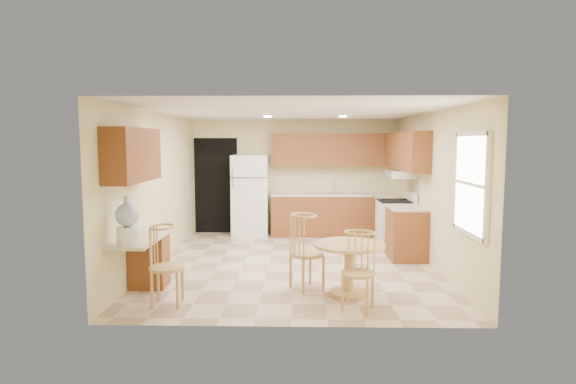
{
  "coord_description": "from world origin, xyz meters",
  "views": [
    {
      "loc": [
        0.08,
        -7.84,
        2.02
      ],
      "look_at": [
        -0.1,
        0.3,
        1.17
      ],
      "focal_mm": 30.0,
      "sensor_mm": 36.0,
      "label": 1
    }
  ],
  "objects_px": {
    "dining_table": "(349,261)",
    "water_crock": "(127,223)",
    "stove": "(396,224)",
    "chair_table_a": "(307,246)",
    "chair_table_b": "(359,265)",
    "refrigerator": "(251,196)",
    "chair_desk": "(165,259)"
  },
  "relations": [
    {
      "from": "stove",
      "to": "dining_table",
      "type": "relative_size",
      "value": 1.16
    },
    {
      "from": "stove",
      "to": "chair_desk",
      "type": "xyz_separation_m",
      "value": [
        -3.47,
        -3.32,
        0.13
      ]
    },
    {
      "from": "dining_table",
      "to": "water_crock",
      "type": "distance_m",
      "value": 2.85
    },
    {
      "from": "chair_table_a",
      "to": "chair_table_b",
      "type": "bearing_deg",
      "value": 4.66
    },
    {
      "from": "stove",
      "to": "chair_table_a",
      "type": "bearing_deg",
      "value": -122.92
    },
    {
      "from": "chair_table_b",
      "to": "chair_desk",
      "type": "xyz_separation_m",
      "value": [
        -2.35,
        0.15,
        0.02
      ]
    },
    {
      "from": "chair_table_b",
      "to": "water_crock",
      "type": "relative_size",
      "value": 1.59
    },
    {
      "from": "dining_table",
      "to": "chair_table_b",
      "type": "distance_m",
      "value": 0.66
    },
    {
      "from": "chair_table_a",
      "to": "chair_desk",
      "type": "height_order",
      "value": "chair_table_a"
    },
    {
      "from": "dining_table",
      "to": "chair_table_a",
      "type": "bearing_deg",
      "value": 164.61
    },
    {
      "from": "refrigerator",
      "to": "chair_table_b",
      "type": "bearing_deg",
      "value": -69.58
    },
    {
      "from": "chair_table_b",
      "to": "water_crock",
      "type": "bearing_deg",
      "value": 16.97
    },
    {
      "from": "stove",
      "to": "water_crock",
      "type": "height_order",
      "value": "water_crock"
    },
    {
      "from": "refrigerator",
      "to": "stove",
      "type": "relative_size",
      "value": 1.59
    },
    {
      "from": "chair_table_a",
      "to": "chair_table_b",
      "type": "xyz_separation_m",
      "value": [
        0.6,
        -0.8,
        -0.06
      ]
    },
    {
      "from": "refrigerator",
      "to": "stove",
      "type": "height_order",
      "value": "refrigerator"
    },
    {
      "from": "water_crock",
      "to": "dining_table",
      "type": "bearing_deg",
      "value": 9.89
    },
    {
      "from": "chair_table_a",
      "to": "water_crock",
      "type": "xyz_separation_m",
      "value": [
        -2.2,
        -0.63,
        0.41
      ]
    },
    {
      "from": "water_crock",
      "to": "chair_desk",
      "type": "bearing_deg",
      "value": -3.02
    },
    {
      "from": "stove",
      "to": "chair_table_b",
      "type": "bearing_deg",
      "value": -108.02
    },
    {
      "from": "dining_table",
      "to": "refrigerator",
      "type": "bearing_deg",
      "value": 112.77
    },
    {
      "from": "stove",
      "to": "chair_desk",
      "type": "height_order",
      "value": "stove"
    },
    {
      "from": "water_crock",
      "to": "stove",
      "type": "bearing_deg",
      "value": 40.06
    },
    {
      "from": "chair_desk",
      "to": "water_crock",
      "type": "height_order",
      "value": "water_crock"
    },
    {
      "from": "stove",
      "to": "chair_table_a",
      "type": "xyz_separation_m",
      "value": [
        -1.73,
        -2.67,
        0.16
      ]
    },
    {
      "from": "dining_table",
      "to": "chair_desk",
      "type": "height_order",
      "value": "chair_desk"
    },
    {
      "from": "refrigerator",
      "to": "chair_desk",
      "type": "xyz_separation_m",
      "value": [
        -0.6,
        -4.54,
        -0.27
      ]
    },
    {
      "from": "refrigerator",
      "to": "water_crock",
      "type": "bearing_deg",
      "value": -103.08
    },
    {
      "from": "chair_table_b",
      "to": "dining_table",
      "type": "bearing_deg",
      "value": -65.15
    },
    {
      "from": "refrigerator",
      "to": "chair_table_a",
      "type": "distance_m",
      "value": 4.06
    },
    {
      "from": "water_crock",
      "to": "chair_table_b",
      "type": "bearing_deg",
      "value": -3.48
    },
    {
      "from": "chair_table_a",
      "to": "chair_desk",
      "type": "xyz_separation_m",
      "value": [
        -1.75,
        -0.65,
        -0.03
      ]
    }
  ]
}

